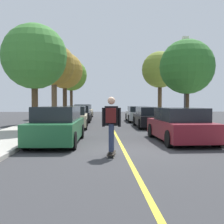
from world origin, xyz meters
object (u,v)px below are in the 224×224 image
Objects in this scene: skateboarder at (111,121)px; parked_car_right_far at (138,114)px; skateboard at (111,153)px; street_tree_left_nearest at (34,57)px; street_tree_right_near at (160,70)px; parked_car_left_farthest at (83,111)px; street_tree_left_near at (54,65)px; parked_car_left_nearest at (58,125)px; parked_car_left_far at (79,114)px; parked_car_right_near at (150,117)px; parked_car_right_nearest at (180,125)px; parked_car_left_near at (73,117)px; streetlamp at (185,76)px; street_tree_right_nearest at (187,67)px; fire_hydrant at (37,125)px; street_tree_left_farthest at (71,75)px; street_tree_left_far at (65,71)px.

parked_car_right_far is at bearing 79.09° from skateboarder.
street_tree_left_nearest is at bearing 118.48° from skateboard.
parked_car_left_farthest is at bearing 139.36° from street_tree_right_near.
street_tree_left_near is 7.14× the size of skateboard.
parked_car_left_nearest is 1.08× the size of parked_car_left_farthest.
street_tree_left_nearest is (-6.92, -8.30, 3.49)m from parked_car_right_far.
parked_car_left_far is at bearing 34.91° from street_tree_left_near.
street_tree_right_near is (1.88, 5.81, 3.76)m from parked_car_right_near.
parked_car_right_nearest is at bearing 2.23° from parked_car_left_nearest.
parked_car_left_near is 0.91× the size of parked_car_left_far.
skateboarder is (2.04, -21.63, 0.38)m from parked_car_left_farthest.
parked_car_right_far is (5.05, 0.14, -0.00)m from parked_car_left_far.
street_tree_right_near is at bearing 89.03° from streetlamp.
street_tree_right_nearest is (1.88, -1.72, 3.09)m from parked_car_right_near.
parked_car_left_near is at bearing 101.98° from skateboard.
parked_car_left_farthest is 0.73× the size of street_tree_left_nearest.
skateboarder is at bearing -74.47° from street_tree_left_near.
fire_hydrant is at bearing -149.98° from parked_car_right_near.
street_tree_left_nearest is at bearing -174.56° from streetlamp.
street_tree_left_farthest is 28.78m from skateboard.
street_tree_left_far reaches higher than parked_car_left_near.
parked_car_left_farthest is 15.35m from streetlamp.
parked_car_right_near reaches higher than parked_car_right_far.
skateboarder reaches higher than parked_car_right_nearest.
street_tree_right_nearest is at bearing 37.33° from parked_car_left_nearest.
parked_car_left_nearest is at bearing -89.99° from parked_car_left_far.
parked_car_right_far is 8.10m from streetlamp.
street_tree_left_near is (-1.88, 4.43, 3.92)m from parked_car_left_near.
parked_car_left_farthest is at bearing 95.42° from skateboard.
skateboard is (-4.75, -8.07, -3.16)m from streetlamp.
parked_car_right_nearest is 0.73× the size of street_tree_left_near.
street_tree_right_near is 8.40× the size of fire_hydrant.
street_tree_left_farthest is at bearing 125.33° from street_tree_right_near.
street_tree_left_near is at bearing 122.08° from parked_car_right_nearest.
parked_car_left_far is 9.46m from fire_hydrant.
parked_car_right_far is 0.67× the size of street_tree_left_far.
street_tree_left_farthest is at bearing 90.00° from street_tree_left_far.
street_tree_right_near is (8.80, 8.41, 0.27)m from street_tree_left_nearest.
streetlamp is at bearing -90.97° from street_tree_right_near.
street_tree_left_nearest is at bearing 113.14° from parked_car_left_nearest.
street_tree_right_nearest is 9.27m from fire_hydrant.
street_tree_right_nearest is (6.93, -13.47, 3.06)m from parked_car_left_farthest.
street_tree_left_farthest reaches higher than street_tree_right_near.
streetlamp is at bearing -66.55° from street_tree_left_farthest.
streetlamp is (-0.13, -7.58, -1.18)m from street_tree_right_near.
parked_car_right_near is 20.00m from street_tree_left_farthest.
parked_car_left_far is 0.67× the size of street_tree_left_far.
parked_car_right_far is 0.64× the size of street_tree_left_farthest.
parked_car_right_nearest is 12.50m from parked_car_right_far.
street_tree_left_farthest is (-6.93, 25.03, 4.43)m from parked_car_right_nearest.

